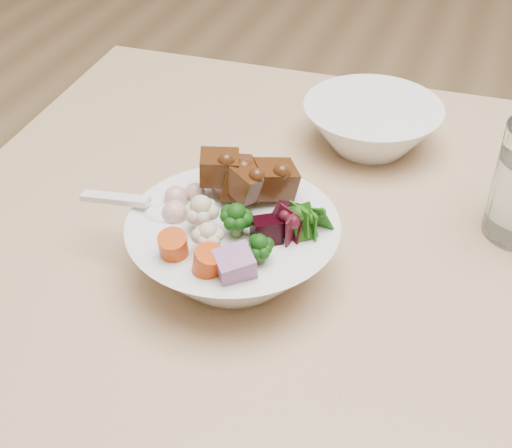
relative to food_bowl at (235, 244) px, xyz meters
The scene contains 3 objects.
food_bowl is the anchor object (origin of this frame).
soup_spoon 0.09m from the food_bowl, behind, with size 0.11×0.03×0.02m.
side_bowl 0.28m from the food_bowl, 75.53° to the left, with size 0.16×0.16×0.05m, color white, non-canonical shape.
Camera 1 is at (-0.15, -0.67, 1.14)m, focal length 50.00 mm.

